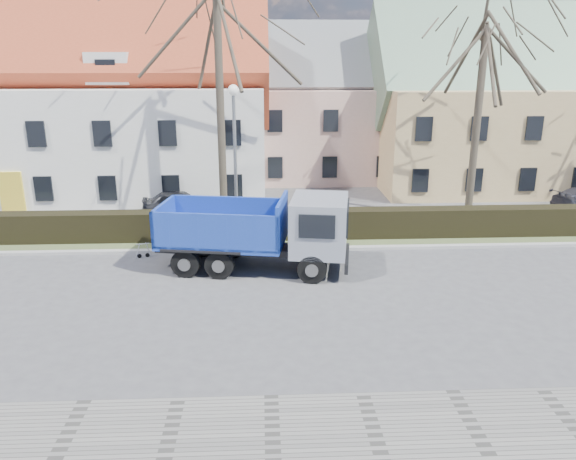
{
  "coord_description": "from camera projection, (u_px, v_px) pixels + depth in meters",
  "views": [
    {
      "loc": [
        -0.15,
        -17.72,
        7.98
      ],
      "look_at": [
        0.8,
        2.39,
        1.6
      ],
      "focal_mm": 35.0,
      "sensor_mm": 36.0,
      "label": 1
    }
  ],
  "objects": [
    {
      "name": "hedge",
      "position": [
        266.0,
        226.0,
        24.8
      ],
      "size": [
        60.0,
        0.9,
        1.3
      ],
      "primitive_type": "cube",
      "color": "black",
      "rests_on": "ground"
    },
    {
      "name": "cart_frame",
      "position": [
        138.0,
        250.0,
        22.7
      ],
      "size": [
        0.83,
        0.62,
        0.68
      ],
      "primitive_type": null,
      "rotation": [
        0.0,
        0.0,
        0.29
      ],
      "color": "silver",
      "rests_on": "ground"
    },
    {
      "name": "building_white",
      "position": [
        39.0,
        111.0,
        32.5
      ],
      "size": [
        26.8,
        10.8,
        9.5
      ],
      "primitive_type": null,
      "color": "silver",
      "rests_on": "ground"
    },
    {
      "name": "streetlight",
      "position": [
        235.0,
        161.0,
        24.87
      ],
      "size": [
        0.53,
        0.53,
        6.77
      ],
      "primitive_type": null,
      "color": "gray",
      "rests_on": "ground"
    },
    {
      "name": "grass_strip",
      "position": [
        266.0,
        238.0,
        25.17
      ],
      "size": [
        80.0,
        3.0,
        0.1
      ],
      "primitive_type": "cube",
      "color": "#475630",
      "rests_on": "ground"
    },
    {
      "name": "building_yellow",
      "position": [
        520.0,
        115.0,
        34.91
      ],
      "size": [
        18.8,
        10.8,
        8.5
      ],
      "primitive_type": null,
      "color": "tan",
      "rests_on": "ground"
    },
    {
      "name": "tree_2",
      "position": [
        478.0,
        108.0,
        26.17
      ],
      "size": [
        8.0,
        8.0,
        11.0
      ],
      "primitive_type": null,
      "color": "#3D352A",
      "rests_on": "ground"
    },
    {
      "name": "parked_car_a",
      "position": [
        180.0,
        203.0,
        28.7
      ],
      "size": [
        3.93,
        1.99,
        1.28
      ],
      "primitive_type": "imported",
      "rotation": [
        0.0,
        0.0,
        1.7
      ],
      "color": "#27282C",
      "rests_on": "ground"
    },
    {
      "name": "dump_truck",
      "position": [
        247.0,
        231.0,
        21.28
      ],
      "size": [
        7.84,
        3.99,
        2.99
      ],
      "primitive_type": null,
      "rotation": [
        0.0,
        0.0,
        -0.17
      ],
      "color": "#16349A",
      "rests_on": "ground"
    },
    {
      "name": "ground",
      "position": [
        268.0,
        296.0,
        19.29
      ],
      "size": [
        120.0,
        120.0,
        0.0
      ],
      "primitive_type": "plane",
      "color": "#49494C"
    },
    {
      "name": "building_pink",
      "position": [
        323.0,
        115.0,
        37.3
      ],
      "size": [
        10.8,
        8.8,
        8.0
      ],
      "primitive_type": null,
      "color": "#CA9D8F",
      "rests_on": "ground"
    },
    {
      "name": "curb_far",
      "position": [
        266.0,
        249.0,
        23.65
      ],
      "size": [
        80.0,
        0.3,
        0.12
      ],
      "primitive_type": "cube",
      "color": "#9B9A97",
      "rests_on": "ground"
    },
    {
      "name": "tree_1",
      "position": [
        220.0,
        91.0,
        25.38
      ],
      "size": [
        9.2,
        9.2,
        12.65
      ],
      "primitive_type": null,
      "color": "#3D352A",
      "rests_on": "ground"
    }
  ]
}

